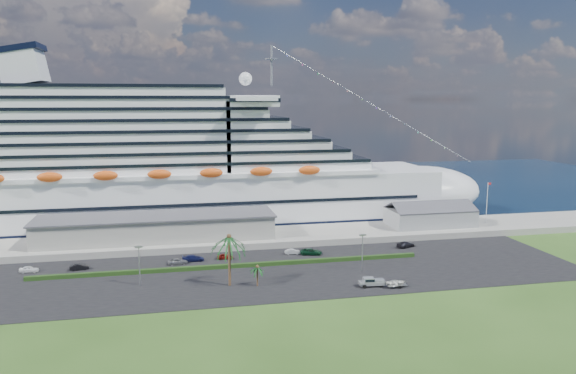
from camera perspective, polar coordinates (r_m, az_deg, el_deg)
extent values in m
plane|color=#2A4918|center=(115.14, -0.68, -10.31)|extent=(420.00, 420.00, 0.00)
cube|color=black|center=(125.38, -1.69, -8.66)|extent=(140.00, 38.00, 0.12)
cube|color=gray|center=(152.70, -3.67, -5.14)|extent=(240.00, 20.00, 1.80)
cube|color=black|center=(240.56, -6.84, -0.23)|extent=(420.00, 160.00, 0.02)
cube|color=silver|center=(173.19, -11.44, -1.22)|extent=(160.00, 30.00, 16.00)
ellipsoid|color=silver|center=(191.41, 13.25, -0.33)|extent=(40.00, 30.00, 16.00)
cube|color=black|center=(174.49, -11.37, -3.42)|extent=(164.00, 30.60, 2.40)
cube|color=silver|center=(171.11, -15.70, 5.79)|extent=(128.00, 26.00, 24.80)
cube|color=silver|center=(172.32, -4.05, 8.71)|extent=(14.00, 38.00, 3.20)
cube|color=silver|center=(175.11, -25.30, 11.05)|extent=(11.58, 14.00, 11.58)
cylinder|color=gray|center=(173.77, -1.69, 12.23)|extent=(0.70, 0.70, 12.00)
ellipsoid|color=#D74E14|center=(156.10, -12.93, 1.28)|extent=(90.00, 2.40, 2.60)
ellipsoid|color=#D74E14|center=(187.48, -12.82, 2.52)|extent=(90.00, 2.40, 2.60)
cube|color=black|center=(173.05, -11.44, -0.96)|extent=(144.00, 30.40, 0.90)
cube|color=gray|center=(150.31, -13.18, -4.06)|extent=(60.00, 14.00, 6.00)
cube|color=#4C4C54|center=(149.66, -13.22, -2.90)|extent=(61.00, 15.00, 0.40)
cube|color=gray|center=(167.41, 14.23, -2.99)|extent=(24.00, 12.00, 4.80)
cube|color=#4C4C54|center=(164.10, 14.74, -1.96)|extent=(24.00, 6.31, 2.74)
cube|color=#4C4C54|center=(169.37, 13.83, -1.60)|extent=(24.00, 6.31, 2.74)
cylinder|color=silver|center=(175.41, 19.56, -1.50)|extent=(0.16, 0.16, 12.00)
cube|color=red|center=(174.80, 19.79, 0.31)|extent=(1.00, 0.04, 0.70)
cube|color=black|center=(128.85, -5.63, -7.98)|extent=(88.00, 1.10, 0.90)
cylinder|color=gray|center=(119.63, -14.86, -7.80)|extent=(0.24, 0.24, 8.00)
cube|color=gray|center=(118.54, -14.94, -5.90)|extent=(1.60, 0.35, 0.35)
cylinder|color=gray|center=(126.46, 7.56, -6.67)|extent=(0.24, 0.24, 8.00)
cube|color=gray|center=(125.43, 7.60, -4.86)|extent=(1.60, 0.35, 0.35)
cylinder|color=#47301E|center=(115.87, -5.97, -7.51)|extent=(0.54, 0.54, 10.50)
sphere|color=#47301E|center=(114.50, -6.02, -4.99)|extent=(0.98, 0.98, 0.98)
cylinder|color=#47301E|center=(116.06, -3.13, -9.07)|extent=(0.35, 0.35, 4.20)
sphere|color=#47301E|center=(115.43, -3.14, -8.08)|extent=(0.73, 0.73, 0.73)
imported|color=white|center=(137.44, -24.82, -7.59)|extent=(4.15, 1.92, 1.38)
imported|color=black|center=(135.01, -20.43, -7.62)|extent=(4.28, 1.84, 1.37)
imported|color=gray|center=(133.41, -11.12, -7.44)|extent=(4.72, 2.56, 1.26)
imported|color=#141846|center=(135.06, -9.62, -7.14)|extent=(5.27, 2.44, 1.49)
imported|color=maroon|center=(135.65, -6.40, -7.03)|extent=(4.18, 2.25, 1.35)
imported|color=silver|center=(139.19, 0.47, -6.58)|extent=(3.86, 1.60, 1.24)
imported|color=#0D351E|center=(138.75, 2.37, -6.59)|extent=(5.78, 3.78, 1.48)
imported|color=black|center=(148.49, 11.86, -5.72)|extent=(5.73, 4.00, 1.54)
cylinder|color=black|center=(115.93, 7.81, -9.99)|extent=(0.80, 0.34, 0.78)
cylinder|color=black|center=(117.57, 7.50, -9.72)|extent=(0.80, 0.34, 0.78)
cylinder|color=black|center=(117.08, 9.39, -9.84)|extent=(0.80, 0.34, 0.78)
cylinder|color=black|center=(118.71, 9.07, -9.57)|extent=(0.80, 0.34, 0.78)
cube|color=#B6B9BE|center=(117.25, 8.52, -9.61)|extent=(5.38, 2.38, 0.68)
cube|color=#B6B9BE|center=(117.61, 9.17, -9.37)|extent=(2.48, 2.08, 0.53)
cube|color=#B6B9BE|center=(116.81, 8.21, -9.33)|extent=(2.28, 2.02, 0.92)
cube|color=black|center=(116.78, 8.21, -9.28)|extent=(2.09, 2.05, 0.53)
cube|color=#B6B9BE|center=(116.45, 7.48, -9.62)|extent=(1.03, 1.91, 0.34)
cube|color=gray|center=(117.54, 10.98, -9.75)|extent=(4.24, 1.83, 0.11)
cylinder|color=gray|center=(116.84, 10.12, -9.84)|extent=(1.98, 0.21, 0.07)
cylinder|color=black|center=(117.04, 11.30, -9.95)|extent=(0.59, 0.24, 0.58)
cylinder|color=black|center=(118.45, 10.99, -9.71)|extent=(0.59, 0.24, 0.58)
imported|color=white|center=(117.37, 10.99, -9.51)|extent=(4.79, 3.58, 0.95)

